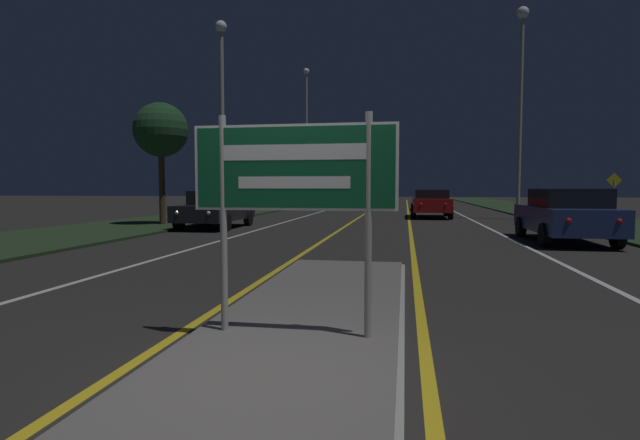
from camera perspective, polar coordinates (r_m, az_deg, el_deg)
The scene contains 20 objects.
ground_plane at distance 4.21m, azimuth -5.92°, elevation -17.72°, with size 160.00×160.00×0.00m, color #282623.
median_island at distance 5.08m, azimuth -2.93°, elevation -13.44°, with size 2.15×10.00×0.10m.
verge_left at distance 26.06m, azimuth -14.24°, elevation 0.32°, with size 5.00×100.00×0.08m.
verge_right at distance 25.27m, azimuth 29.17°, elevation -0.14°, with size 5.00×100.00×0.08m.
centre_line_yellow_left at distance 28.91m, azimuth 5.06°, elevation 0.67°, with size 0.12×70.00×0.01m.
centre_line_yellow_right at distance 28.82m, azimuth 10.08°, elevation 0.62°, with size 0.12×70.00×0.01m.
lane_line_white_left at distance 29.29m, azimuth -0.67°, elevation 0.73°, with size 0.12×70.00×0.01m.
lane_line_white_right at distance 28.99m, azimuth 15.89°, elevation 0.55°, with size 0.12×70.00×0.01m.
edge_line_white_left at distance 29.98m, azimuth -6.32°, elevation 0.77°, with size 0.10×70.00×0.01m.
edge_line_white_right at distance 29.46m, azimuth 21.70°, elevation 0.48°, with size 0.10×70.00×0.01m.
highway_sign at distance 4.85m, azimuth -3.01°, elevation 4.75°, with size 2.01×0.07×2.15m.
streetlight_left_near at distance 21.70m, azimuth -11.15°, elevation 13.49°, with size 0.48×0.48×8.40m.
streetlight_left_far at distance 38.80m, azimuth -1.56°, elevation 10.90°, with size 0.47×0.47×10.59m.
streetlight_right_near at distance 26.47m, azimuth 21.99°, elevation 14.60°, with size 0.57×0.57×10.08m.
car_receding_0 at distance 15.62m, azimuth 26.25°, elevation 0.58°, with size 1.95×4.48×1.51m.
car_receding_1 at distance 26.22m, azimuth 12.55°, elevation 1.97°, with size 1.97×4.77×1.43m.
car_receding_2 at distance 35.16m, azimuth 12.34°, elevation 2.35°, with size 1.97×4.61×1.39m.
car_approaching_0 at distance 19.45m, azimuth -11.78°, elevation 1.30°, with size 1.99×4.21×1.42m.
warning_sign at distance 24.08m, azimuth 30.55°, elevation 2.71°, with size 0.60×0.06×2.06m.
roadside_palm_left at distance 21.02m, azimuth -17.73°, elevation 9.68°, with size 2.14×2.14×4.81m.
Camera 1 is at (1.06, -3.78, 1.54)m, focal length 28.00 mm.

